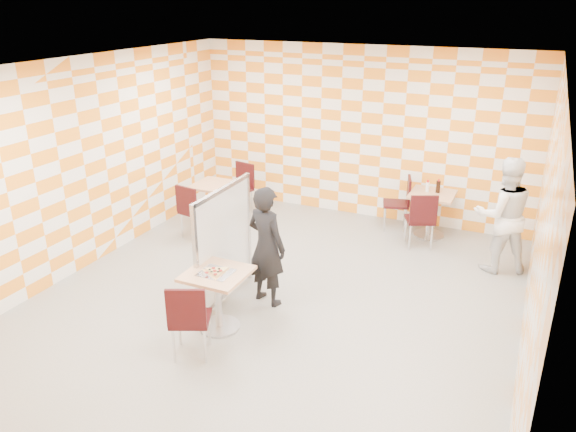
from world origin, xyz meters
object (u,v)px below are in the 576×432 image
at_px(chair_second_front, 421,216).
at_px(chair_empty_near, 191,208).
at_px(soda_bottle, 438,187).
at_px(chair_main_front, 189,316).
at_px(partition, 224,244).
at_px(chair_second_side, 402,199).
at_px(second_table, 431,207).
at_px(man_white, 503,215).
at_px(empty_table, 215,197).
at_px(main_table, 218,290).
at_px(sport_bottle, 428,186).
at_px(chair_empty_far, 241,184).
at_px(man_dark, 266,246).

height_order(chair_second_front, chair_empty_near, same).
xyz_separation_m(chair_empty_near, soda_bottle, (3.59, 1.79, 0.31)).
relative_size(chair_main_front, soda_bottle, 4.02).
distance_m(chair_second_front, chair_empty_near, 3.67).
bearing_deg(partition, chair_second_side, 65.36).
relative_size(second_table, chair_empty_near, 0.81).
xyz_separation_m(chair_second_front, man_white, (1.18, -0.25, 0.31)).
bearing_deg(empty_table, main_table, -58.23).
relative_size(main_table, chair_second_side, 0.81).
bearing_deg(chair_second_side, man_white, -29.01).
height_order(chair_second_front, partition, partition).
bearing_deg(second_table, chair_second_front, -94.18).
distance_m(empty_table, chair_second_front, 3.48).
bearing_deg(chair_second_front, chair_second_side, 125.36).
height_order(partition, sport_bottle, partition).
distance_m(second_table, empty_table, 3.64).
relative_size(second_table, chair_second_side, 0.81).
height_order(man_white, soda_bottle, man_white).
relative_size(chair_second_side, chair_empty_near, 1.00).
relative_size(main_table, sport_bottle, 3.75).
xyz_separation_m(chair_second_side, chair_empty_far, (-2.86, -0.42, 0.00)).
bearing_deg(chair_second_side, soda_bottle, -2.72).
bearing_deg(chair_second_side, chair_second_front, -54.64).
bearing_deg(main_table, chair_second_front, 62.59).
xyz_separation_m(main_table, partition, (-0.28, 0.66, 0.28)).
distance_m(chair_main_front, chair_second_side, 4.77).
distance_m(partition, sport_bottle, 3.78).
bearing_deg(empty_table, chair_empty_far, 80.91).
bearing_deg(chair_empty_near, chair_second_front, 18.28).
xyz_separation_m(chair_second_front, chair_empty_far, (-3.33, 0.24, 0.00)).
relative_size(main_table, chair_empty_far, 0.81).
bearing_deg(main_table, man_dark, 73.32).
bearing_deg(chair_main_front, chair_empty_near, 123.02).
bearing_deg(empty_table, chair_second_side, 21.07).
height_order(empty_table, chair_main_front, chair_main_front).
bearing_deg(chair_second_front, man_white, -12.02).
relative_size(main_table, chair_main_front, 0.81).
distance_m(chair_second_front, chair_second_side, 0.82).
height_order(man_dark, soda_bottle, man_dark).
bearing_deg(chair_main_front, man_white, 52.44).
distance_m(main_table, chair_second_side, 4.14).
distance_m(chair_main_front, chair_empty_near, 3.34).
bearing_deg(partition, man_white, 36.90).
xyz_separation_m(chair_second_front, soda_bottle, (0.11, 0.64, 0.31)).
xyz_separation_m(empty_table, chair_second_side, (2.97, 1.14, 0.04)).
bearing_deg(chair_main_front, chair_second_front, 67.18).
xyz_separation_m(main_table, man_dark, (0.24, 0.81, 0.28)).
relative_size(empty_table, chair_second_side, 0.81).
bearing_deg(chair_second_side, chair_empty_near, -148.89).
distance_m(chair_empty_far, sport_bottle, 3.31).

